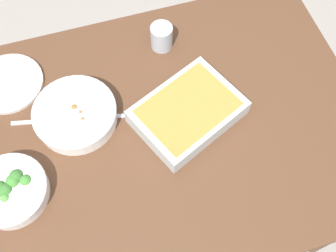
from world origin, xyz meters
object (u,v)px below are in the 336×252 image
object	(u,v)px
drink_cup	(162,38)
fork_on_table	(138,115)
side_plate	(8,83)
spoon_by_stew	(49,121)
stew_bowl	(75,114)
baking_dish	(188,112)
broccoli_bowl	(10,190)

from	to	relation	value
drink_cup	fork_on_table	distance (m)	0.28
side_plate	spoon_by_stew	world-z (taller)	side_plate
drink_cup	spoon_by_stew	bearing A→B (deg)	23.42
stew_bowl	spoon_by_stew	distance (m)	0.09
baking_dish	drink_cup	world-z (taller)	drink_cup
stew_bowl	broccoli_bowl	distance (m)	0.28
spoon_by_stew	fork_on_table	size ratio (longest dim) A/B	0.99
drink_cup	baking_dish	bearing A→B (deg)	89.32
baking_dish	fork_on_table	xyz separation A→B (m)	(0.14, -0.05, -0.03)
drink_cup	broccoli_bowl	bearing A→B (deg)	34.72
side_plate	spoon_by_stew	xyz separation A→B (m)	(-0.10, 0.17, -0.00)
broccoli_bowl	fork_on_table	distance (m)	0.42
broccoli_bowl	fork_on_table	bearing A→B (deg)	-160.68
spoon_by_stew	fork_on_table	distance (m)	0.27
stew_bowl	fork_on_table	xyz separation A→B (m)	(-0.18, 0.04, -0.03)
spoon_by_stew	stew_bowl	bearing A→B (deg)	167.94
stew_bowl	side_plate	bearing A→B (deg)	-45.34
side_plate	fork_on_table	world-z (taller)	side_plate
drink_cup	side_plate	size ratio (longest dim) A/B	0.39
broccoli_bowl	baking_dish	distance (m)	0.54
spoon_by_stew	drink_cup	bearing A→B (deg)	-156.58
broccoli_bowl	baking_dish	world-z (taller)	broccoli_bowl
baking_dish	drink_cup	size ratio (longest dim) A/B	4.27
baking_dish	spoon_by_stew	bearing A→B (deg)	-15.01
baking_dish	fork_on_table	size ratio (longest dim) A/B	2.06
baking_dish	fork_on_table	world-z (taller)	baking_dish
stew_bowl	fork_on_table	size ratio (longest dim) A/B	1.40
stew_bowl	side_plate	xyz separation A→B (m)	(0.18, -0.19, -0.03)
drink_cup	spoon_by_stew	distance (m)	0.44
broccoli_bowl	baking_dish	bearing A→B (deg)	-170.58
stew_bowl	fork_on_table	bearing A→B (deg)	166.99
baking_dish	fork_on_table	distance (m)	0.15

